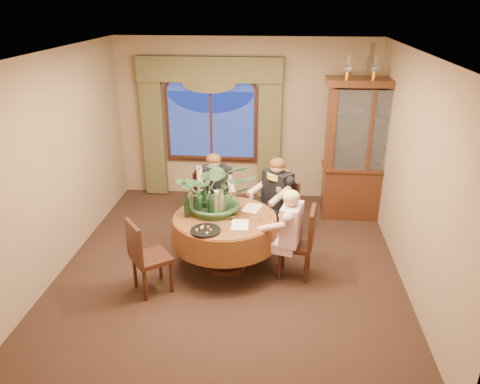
# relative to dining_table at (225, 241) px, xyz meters

# --- Properties ---
(floor) EXTENTS (5.00, 5.00, 0.00)m
(floor) POSITION_rel_dining_table_xyz_m (0.07, 0.05, -0.38)
(floor) COLOR black
(floor) RESTS_ON ground
(wall_back) EXTENTS (4.50, 0.00, 4.50)m
(wall_back) POSITION_rel_dining_table_xyz_m (0.07, 2.55, 1.02)
(wall_back) COLOR #8B6E50
(wall_back) RESTS_ON ground
(wall_right) EXTENTS (0.00, 5.00, 5.00)m
(wall_right) POSITION_rel_dining_table_xyz_m (2.32, 0.05, 1.02)
(wall_right) COLOR #8B6E50
(wall_right) RESTS_ON ground
(ceiling) EXTENTS (5.00, 5.00, 0.00)m
(ceiling) POSITION_rel_dining_table_xyz_m (0.07, 0.05, 2.42)
(ceiling) COLOR white
(ceiling) RESTS_ON wall_back
(window) EXTENTS (1.62, 0.10, 1.32)m
(window) POSITION_rel_dining_table_xyz_m (-0.53, 2.48, 0.92)
(window) COLOR navy
(window) RESTS_ON wall_back
(arched_transom) EXTENTS (1.60, 0.06, 0.44)m
(arched_transom) POSITION_rel_dining_table_xyz_m (-0.53, 2.48, 1.71)
(arched_transom) COLOR navy
(arched_transom) RESTS_ON wall_back
(drapery_left) EXTENTS (0.38, 0.14, 2.32)m
(drapery_left) POSITION_rel_dining_table_xyz_m (-1.56, 2.43, 0.80)
(drapery_left) COLOR #453F24
(drapery_left) RESTS_ON floor
(drapery_right) EXTENTS (0.38, 0.14, 2.32)m
(drapery_right) POSITION_rel_dining_table_xyz_m (0.50, 2.43, 0.80)
(drapery_right) COLOR #453F24
(drapery_right) RESTS_ON floor
(swag_valance) EXTENTS (2.45, 0.16, 0.42)m
(swag_valance) POSITION_rel_dining_table_xyz_m (-0.53, 2.40, 1.90)
(swag_valance) COLOR #453F24
(swag_valance) RESTS_ON wall_back
(dining_table) EXTENTS (1.91, 1.91, 0.75)m
(dining_table) POSITION_rel_dining_table_xyz_m (0.00, 0.00, 0.00)
(dining_table) COLOR maroon
(dining_table) RESTS_ON floor
(china_cabinet) EXTENTS (1.40, 0.55, 2.26)m
(china_cabinet) POSITION_rel_dining_table_xyz_m (2.06, 1.80, 0.76)
(china_cabinet) COLOR #351B11
(china_cabinet) RESTS_ON floor
(oil_lamp_left) EXTENTS (0.11, 0.11, 0.34)m
(oil_lamp_left) POSITION_rel_dining_table_xyz_m (1.66, 1.80, 2.06)
(oil_lamp_left) COLOR #A5722D
(oil_lamp_left) RESTS_ON china_cabinet
(oil_lamp_center) EXTENTS (0.11, 0.11, 0.34)m
(oil_lamp_center) POSITION_rel_dining_table_xyz_m (2.06, 1.80, 2.06)
(oil_lamp_center) COLOR #A5722D
(oil_lamp_center) RESTS_ON china_cabinet
(oil_lamp_right) EXTENTS (0.11, 0.11, 0.34)m
(oil_lamp_right) POSITION_rel_dining_table_xyz_m (2.45, 1.80, 2.06)
(oil_lamp_right) COLOR #A5722D
(oil_lamp_right) RESTS_ON china_cabinet
(chair_right) EXTENTS (0.48, 0.48, 0.96)m
(chair_right) POSITION_rel_dining_table_xyz_m (0.92, -0.14, 0.10)
(chair_right) COLOR black
(chair_right) RESTS_ON floor
(chair_back_right) EXTENTS (0.59, 0.59, 0.96)m
(chair_back_right) POSITION_rel_dining_table_xyz_m (0.68, 0.69, 0.10)
(chair_back_right) COLOR black
(chair_back_right) RESTS_ON floor
(chair_back) EXTENTS (0.54, 0.54, 0.96)m
(chair_back) POSITION_rel_dining_table_xyz_m (-0.33, 0.86, 0.10)
(chair_back) COLOR black
(chair_back) RESTS_ON floor
(chair_front_left) EXTENTS (0.59, 0.59, 0.96)m
(chair_front_left) POSITION_rel_dining_table_xyz_m (-0.83, -0.63, 0.10)
(chair_front_left) COLOR black
(chair_front_left) RESTS_ON floor
(person_pink) EXTENTS (0.50, 0.53, 1.24)m
(person_pink) POSITION_rel_dining_table_xyz_m (0.86, -0.22, 0.24)
(person_pink) COLOR beige
(person_pink) RESTS_ON floor
(person_back) EXTENTS (0.56, 0.54, 1.29)m
(person_back) POSITION_rel_dining_table_xyz_m (-0.28, 0.96, 0.27)
(person_back) COLOR black
(person_back) RESTS_ON floor
(person_scarf) EXTENTS (0.65, 0.64, 1.33)m
(person_scarf) POSITION_rel_dining_table_xyz_m (0.67, 0.74, 0.29)
(person_scarf) COLOR black
(person_scarf) RESTS_ON floor
(stoneware_vase) EXTENTS (0.16, 0.16, 0.30)m
(stoneware_vase) POSITION_rel_dining_table_xyz_m (-0.10, 0.15, 0.52)
(stoneware_vase) COLOR #937F5E
(stoneware_vase) RESTS_ON dining_table
(centerpiece_plant) EXTENTS (1.04, 1.16, 0.90)m
(centerpiece_plant) POSITION_rel_dining_table_xyz_m (-0.11, 0.17, 1.03)
(centerpiece_plant) COLOR #2E532E
(centerpiece_plant) RESTS_ON dining_table
(olive_bowl) EXTENTS (0.14, 0.14, 0.04)m
(olive_bowl) POSITION_rel_dining_table_xyz_m (0.08, -0.04, 0.40)
(olive_bowl) COLOR #52582C
(olive_bowl) RESTS_ON dining_table
(cheese_platter) EXTENTS (0.37, 0.37, 0.02)m
(cheese_platter) POSITION_rel_dining_table_xyz_m (-0.18, -0.45, 0.39)
(cheese_platter) COLOR black
(cheese_platter) RESTS_ON dining_table
(wine_bottle_0) EXTENTS (0.07, 0.07, 0.33)m
(wine_bottle_0) POSITION_rel_dining_table_xyz_m (-0.20, 0.02, 0.54)
(wine_bottle_0) COLOR tan
(wine_bottle_0) RESTS_ON dining_table
(wine_bottle_1) EXTENTS (0.07, 0.07, 0.33)m
(wine_bottle_1) POSITION_rel_dining_table_xyz_m (-0.46, 0.09, 0.54)
(wine_bottle_1) COLOR tan
(wine_bottle_1) RESTS_ON dining_table
(wine_bottle_2) EXTENTS (0.07, 0.07, 0.33)m
(wine_bottle_2) POSITION_rel_dining_table_xyz_m (-0.37, -0.04, 0.54)
(wine_bottle_2) COLOR black
(wine_bottle_2) RESTS_ON dining_table
(wine_bottle_3) EXTENTS (0.07, 0.07, 0.33)m
(wine_bottle_3) POSITION_rel_dining_table_xyz_m (-0.49, -0.06, 0.54)
(wine_bottle_3) COLOR black
(wine_bottle_3) RESTS_ON dining_table
(wine_bottle_4) EXTENTS (0.07, 0.07, 0.33)m
(wine_bottle_4) POSITION_rel_dining_table_xyz_m (-0.19, -0.02, 0.54)
(wine_bottle_4) COLOR black
(wine_bottle_4) RESTS_ON dining_table
(wine_bottle_5) EXTENTS (0.07, 0.07, 0.33)m
(wine_bottle_5) POSITION_rel_dining_table_xyz_m (-0.29, 0.19, 0.54)
(wine_bottle_5) COLOR black
(wine_bottle_5) RESTS_ON dining_table
(tasting_paper_0) EXTENTS (0.22, 0.31, 0.00)m
(tasting_paper_0) POSITION_rel_dining_table_xyz_m (0.22, -0.24, 0.38)
(tasting_paper_0) COLOR white
(tasting_paper_0) RESTS_ON dining_table
(tasting_paper_1) EXTENTS (0.28, 0.35, 0.00)m
(tasting_paper_1) POSITION_rel_dining_table_xyz_m (0.34, 0.27, 0.38)
(tasting_paper_1) COLOR white
(tasting_paper_1) RESTS_ON dining_table
(wine_glass_person_pink) EXTENTS (0.07, 0.07, 0.18)m
(wine_glass_person_pink) POSITION_rel_dining_table_xyz_m (0.46, -0.12, 0.46)
(wine_glass_person_pink) COLOR silver
(wine_glass_person_pink) RESTS_ON dining_table
(wine_glass_person_back) EXTENTS (0.07, 0.07, 0.18)m
(wine_glass_person_back) POSITION_rel_dining_table_xyz_m (-0.13, 0.46, 0.46)
(wine_glass_person_back) COLOR silver
(wine_glass_person_back) RESTS_ON dining_table
(wine_glass_person_scarf) EXTENTS (0.07, 0.07, 0.18)m
(wine_glass_person_scarf) POSITION_rel_dining_table_xyz_m (0.32, 0.35, 0.46)
(wine_glass_person_scarf) COLOR silver
(wine_glass_person_scarf) RESTS_ON dining_table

